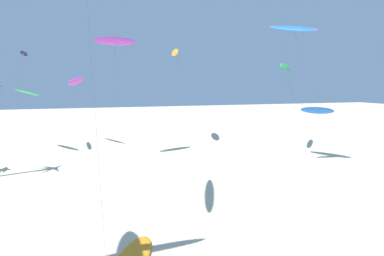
{
  "coord_description": "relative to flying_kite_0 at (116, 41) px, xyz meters",
  "views": [
    {
      "loc": [
        -1.75,
        4.57,
        10.19
      ],
      "look_at": [
        3.67,
        21.71,
        7.67
      ],
      "focal_mm": 28.7,
      "sensor_mm": 36.0,
      "label": 1
    }
  ],
  "objects": [
    {
      "name": "flying_kite_1",
      "position": [
        -5.98,
        11.49,
        -5.29
      ],
      "size": [
        3.77,
        10.31,
        11.89
      ],
      "color": "purple",
      "rests_on": "ground"
    },
    {
      "name": "flying_kite_0",
      "position": [
        0.0,
        0.0,
        0.0
      ],
      "size": [
        6.23,
        5.71,
        16.75
      ],
      "color": "purple",
      "rests_on": "ground"
    },
    {
      "name": "flying_kite_6",
      "position": [
        25.2,
        -10.11,
        -9.23
      ],
      "size": [
        5.24,
        3.0,
        7.71
      ],
      "color": "blue",
      "rests_on": "ground"
    },
    {
      "name": "flying_kite_2",
      "position": [
        25.48,
        -1.95,
        -3.08
      ],
      "size": [
        6.62,
        8.6,
        14.08
      ],
      "color": "green",
      "rests_on": "ground"
    },
    {
      "name": "flying_kite_4",
      "position": [
        10.73,
        9.54,
        -0.18
      ],
      "size": [
        3.04,
        12.68,
        17.36
      ],
      "color": "orange",
      "rests_on": "ground"
    },
    {
      "name": "flying_kite_9",
      "position": [
        -12.76,
        7.88,
        -6.99
      ],
      "size": [
        5.19,
        10.94,
        9.8
      ],
      "color": "green",
      "rests_on": "ground"
    },
    {
      "name": "flying_kite_7",
      "position": [
        -12.67,
        7.44,
        -1.28
      ],
      "size": [
        2.23,
        12.83,
        15.78
      ],
      "color": "black",
      "rests_on": "ground"
    },
    {
      "name": "flying_kite_11",
      "position": [
        20.28,
        -10.88,
        0.9
      ],
      "size": [
        6.42,
        9.27,
        18.03
      ],
      "color": "blue",
      "rests_on": "ground"
    }
  ]
}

